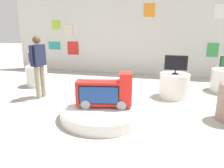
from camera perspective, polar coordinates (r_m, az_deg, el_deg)
name	(u,v)px	position (r m, az deg, el deg)	size (l,w,h in m)	color
ground_plane	(117,119)	(4.71, 1.36, -9.14)	(30.00, 30.00, 0.00)	#B2ADA3
back_wall_display	(142,36)	(8.66, 7.73, 12.14)	(10.48, 0.13, 2.94)	silver
main_display_pedestal	(104,112)	(4.79, -2.01, -7.17)	(1.88, 1.88, 0.24)	silver
novelty_firetruck_tv	(105,93)	(4.63, -1.78, -2.33)	(1.20, 0.55, 0.74)	gray
display_pedestal_left_rear	(174,85)	(6.23, 15.77, -0.34)	(0.80, 0.80, 0.65)	silver
tv_on_left_rear	(176,63)	(6.09, 16.19, 5.13)	(0.59, 0.17, 0.49)	black
display_pedestal_center_rear	(37,76)	(7.49, -18.85, 2.03)	(0.67, 0.67, 0.65)	silver
tv_on_center_rear	(35,58)	(7.38, -19.25, 6.27)	(0.45, 0.19, 0.42)	black
shopper_browsing_near_truck	(38,62)	(6.11, -18.48, 5.36)	(0.27, 0.55, 1.65)	gray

